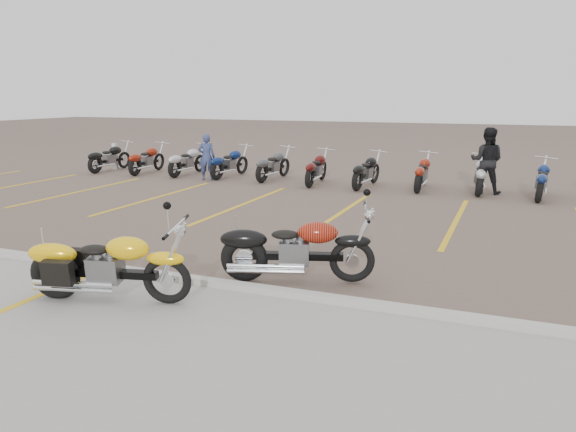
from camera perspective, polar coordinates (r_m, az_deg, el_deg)
name	(u,v)px	position (r m, az deg, el deg)	size (l,w,h in m)	color
ground	(278,254)	(10.17, -1.00, -3.89)	(100.00, 100.00, 0.00)	brown
concrete_apron	(116,361)	(6.54, -17.12, -13.87)	(60.00, 5.00, 0.01)	#9E9B93
curb	(225,285)	(8.43, -6.37, -6.97)	(60.00, 0.18, 0.12)	#ADAAA3
parking_stripes	(342,212)	(13.83, 5.51, 0.40)	(38.00, 5.50, 0.01)	gold
yellow_cruiser	(107,268)	(8.16, -17.96, -5.10)	(2.30, 0.70, 0.96)	black
flame_cruiser	(294,252)	(8.56, 0.58, -3.64)	(2.29, 0.87, 0.97)	black
person_a	(207,157)	(19.17, -8.27, 5.96)	(0.56, 0.37, 1.55)	navy
person_b	(487,161)	(17.27, 19.54, 5.32)	(0.93, 0.72, 1.91)	black
bollard	(115,156)	(22.73, -17.16, 5.81)	(0.15, 0.15, 1.00)	silver
bg_bike_row	(343,168)	(18.05, 5.57, 4.92)	(18.81, 2.00, 1.10)	black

